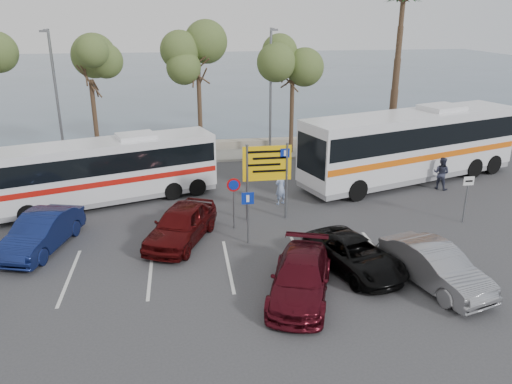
{
  "coord_description": "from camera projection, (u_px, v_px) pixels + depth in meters",
  "views": [
    {
      "loc": [
        -2.67,
        -17.82,
        9.09
      ],
      "look_at": [
        0.47,
        3.0,
        1.44
      ],
      "focal_mm": 35.0,
      "sensor_mm": 36.0,
      "label": 1
    }
  ],
  "objects": [
    {
      "name": "kerb_strip",
      "position": [
        224.0,
        156.0,
        33.03
      ],
      "size": [
        44.0,
        2.4,
        0.15
      ],
      "primitive_type": "cube",
      "color": "gray",
      "rests_on": "ground"
    },
    {
      "name": "suv_black",
      "position": [
        354.0,
        255.0,
        18.43
      ],
      "size": [
        3.4,
        4.87,
        1.23
      ],
      "primitive_type": "imported",
      "rotation": [
        0.0,
        0.0,
        0.34
      ],
      "color": "black",
      "rests_on": "ground"
    },
    {
      "name": "car_blue",
      "position": [
        41.0,
        232.0,
        19.99
      ],
      "size": [
        2.77,
        4.79,
        1.49
      ],
      "primitive_type": "imported",
      "rotation": [
        0.0,
        0.0,
        -0.28
      ],
      "color": "#111C4F",
      "rests_on": "ground"
    },
    {
      "name": "pedestrian_far",
      "position": [
        441.0,
        173.0,
        26.8
      ],
      "size": [
        1.09,
        1.09,
        1.78
      ],
      "primitive_type": "imported",
      "rotation": [
        0.0,
        0.0,
        2.35
      ],
      "color": "#303449",
      "rests_on": "ground"
    },
    {
      "name": "car_silver_b",
      "position": [
        435.0,
        266.0,
        17.35
      ],
      "size": [
        2.72,
        4.7,
        1.47
      ],
      "primitive_type": "imported",
      "rotation": [
        0.0,
        0.0,
        0.28
      ],
      "color": "gray",
      "rests_on": "ground"
    },
    {
      "name": "lane_markings",
      "position": [
        230.0,
        265.0,
        18.95
      ],
      "size": [
        12.02,
        4.2,
        0.01
      ],
      "primitive_type": null,
      "color": "silver",
      "rests_on": "ground"
    },
    {
      "name": "sign_parking",
      "position": [
        248.0,
        210.0,
        20.25
      ],
      "size": [
        0.5,
        0.07,
        2.25
      ],
      "color": "slate",
      "rests_on": "ground"
    },
    {
      "name": "direction_sign",
      "position": [
        267.0,
        169.0,
        22.32
      ],
      "size": [
        2.2,
        0.12,
        3.6
      ],
      "color": "slate",
      "rests_on": "ground"
    },
    {
      "name": "street_lamp_left",
      "position": [
        56.0,
        91.0,
        29.64
      ],
      "size": [
        0.45,
        1.15,
        8.01
      ],
      "color": "slate",
      "rests_on": "kerb_strip"
    },
    {
      "name": "pedestrian_near",
      "position": [
        281.0,
        187.0,
        24.66
      ],
      "size": [
        0.78,
        0.7,
        1.78
      ],
      "primitive_type": "imported",
      "rotation": [
        0.0,
        0.0,
        3.68
      ],
      "color": "#8CA1CC",
      "rests_on": "ground"
    },
    {
      "name": "seawall",
      "position": [
        222.0,
        145.0,
        34.81
      ],
      "size": [
        48.0,
        0.8,
        0.6
      ],
      "primitive_type": "cube",
      "color": "gray",
      "rests_on": "ground"
    },
    {
      "name": "coach_bus_right",
      "position": [
        411.0,
        148.0,
        27.82
      ],
      "size": [
        13.48,
        6.84,
        4.14
      ],
      "color": "silver",
      "rests_on": "ground"
    },
    {
      "name": "tree_mid",
      "position": [
        198.0,
        53.0,
        30.57
      ],
      "size": [
        3.2,
        3.2,
        8.0
      ],
      "color": "#382619",
      "rests_on": "kerb_strip"
    },
    {
      "name": "sea",
      "position": [
        197.0,
        75.0,
        75.81
      ],
      "size": [
        140.0,
        140.0,
        0.0
      ],
      "primitive_type": "plane",
      "color": "#3D5462",
      "rests_on": "ground"
    },
    {
      "name": "street_lamp_right",
      "position": [
        271.0,
        87.0,
        31.46
      ],
      "size": [
        0.45,
        1.15,
        8.01
      ],
      "color": "slate",
      "rests_on": "kerb_strip"
    },
    {
      "name": "car_red",
      "position": [
        181.0,
        224.0,
        20.65
      ],
      "size": [
        3.54,
        4.94,
        1.56
      ],
      "primitive_type": "imported",
      "rotation": [
        0.0,
        0.0,
        -0.41
      ],
      "color": "#490A0B",
      "rests_on": "ground"
    },
    {
      "name": "coach_bus_left",
      "position": [
        106.0,
        173.0,
        24.64
      ],
      "size": [
        10.99,
        5.57,
        3.37
      ],
      "color": "silver",
      "rests_on": "ground"
    },
    {
      "name": "ground",
      "position": [
        256.0,
        251.0,
        20.04
      ],
      "size": [
        120.0,
        120.0,
        0.0
      ],
      "primitive_type": "plane",
      "color": "#363639",
      "rests_on": "ground"
    },
    {
      "name": "tree_right",
      "position": [
        293.0,
        60.0,
        31.58
      ],
      "size": [
        3.2,
        3.2,
        7.4
      ],
      "color": "#382619",
      "rests_on": "kerb_strip"
    },
    {
      "name": "tree_left",
      "position": [
        89.0,
        66.0,
        29.88
      ],
      "size": [
        3.2,
        3.2,
        7.2
      ],
      "color": "#382619",
      "rests_on": "kerb_strip"
    },
    {
      "name": "sign_no_stop",
      "position": [
        234.0,
        195.0,
        21.64
      ],
      "size": [
        0.6,
        0.08,
        2.35
      ],
      "color": "slate",
      "rests_on": "ground"
    },
    {
      "name": "car_maroon",
      "position": [
        300.0,
        278.0,
        16.7
      ],
      "size": [
        3.32,
        5.01,
        1.35
      ],
      "primitive_type": "imported",
      "rotation": [
        0.0,
        0.0,
        -0.34
      ],
      "color": "#4A0C16",
      "rests_on": "ground"
    },
    {
      "name": "sign_taxi",
      "position": [
        467.0,
        193.0,
        22.32
      ],
      "size": [
        0.5,
        0.07,
        2.2
      ],
      "color": "slate",
      "rests_on": "ground"
    }
  ]
}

